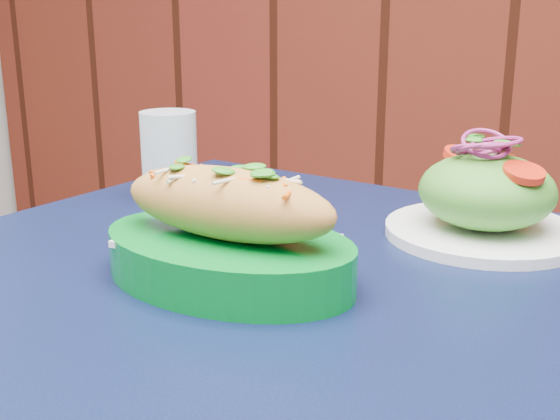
% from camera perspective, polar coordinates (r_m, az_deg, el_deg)
% --- Properties ---
extents(cafe_table, '(0.92, 0.92, 0.75)m').
position_cam_1_polar(cafe_table, '(0.69, -1.03, -12.83)').
color(cafe_table, black).
rests_on(cafe_table, ground).
extents(banh_mi_basket, '(0.27, 0.19, 0.12)m').
position_cam_1_polar(banh_mi_basket, '(0.65, -4.27, -2.02)').
color(banh_mi_basket, '#007321').
rests_on(banh_mi_basket, cafe_table).
extents(salad_plate, '(0.22, 0.22, 0.12)m').
position_cam_1_polar(salad_plate, '(0.81, 16.41, 0.91)').
color(salad_plate, white).
rests_on(salad_plate, cafe_table).
extents(water_glass, '(0.07, 0.07, 0.12)m').
position_cam_1_polar(water_glass, '(0.93, -8.98, 4.30)').
color(water_glass, silver).
rests_on(water_glass, cafe_table).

